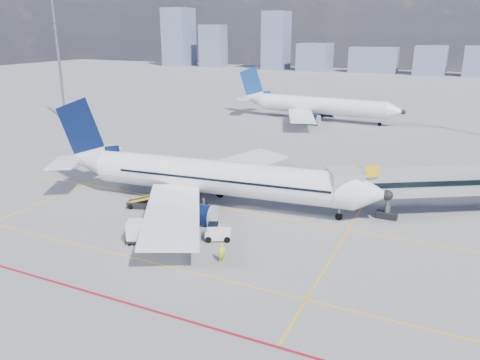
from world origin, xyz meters
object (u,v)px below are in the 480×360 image
(cargo_dolly, at_px, (147,231))
(belt_loader, at_px, (147,203))
(main_aircraft, at_px, (206,177))
(baggage_tug, at_px, (217,232))
(ramp_worker, at_px, (222,253))
(second_aircraft, at_px, (315,105))

(cargo_dolly, distance_m, belt_loader, 9.06)
(main_aircraft, relative_size, cargo_dolly, 9.42)
(main_aircraft, xyz_separation_m, belt_loader, (-5.34, -4.19, -2.62))
(baggage_tug, relative_size, ramp_worker, 1.55)
(baggage_tug, bearing_deg, ramp_worker, -80.60)
(second_aircraft, distance_m, baggage_tug, 64.57)
(main_aircraft, height_order, second_aircraft, main_aircraft)
(baggage_tug, relative_size, belt_loader, 0.48)
(baggage_tug, distance_m, ramp_worker, 4.60)
(baggage_tug, distance_m, belt_loader, 11.72)
(ramp_worker, bearing_deg, baggage_tug, 64.96)
(main_aircraft, distance_m, cargo_dolly, 11.67)
(belt_loader, relative_size, ramp_worker, 3.25)
(main_aircraft, bearing_deg, second_aircraft, 87.78)
(main_aircraft, bearing_deg, belt_loader, -147.91)
(ramp_worker, bearing_deg, belt_loader, 91.08)
(second_aircraft, relative_size, cargo_dolly, 8.95)
(cargo_dolly, bearing_deg, main_aircraft, 65.96)
(belt_loader, height_order, ramp_worker, belt_loader)
(main_aircraft, distance_m, baggage_tug, 10.27)
(cargo_dolly, xyz_separation_m, ramp_worker, (8.21, -0.57, -0.27))
(belt_loader, distance_m, ramp_worker, 15.67)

